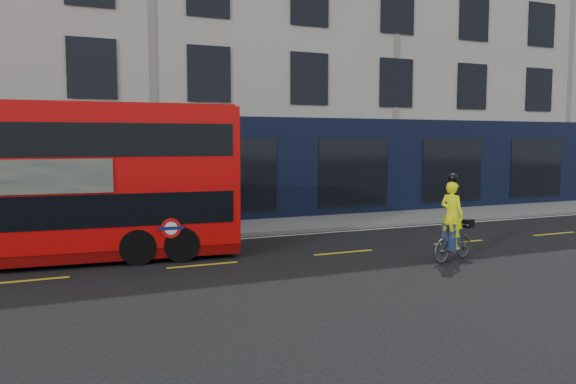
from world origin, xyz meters
TOP-DOWN VIEW (x-y plane):
  - ground at (0.00, 0.00)m, footprint 120.00×120.00m
  - pavement at (0.00, 6.50)m, footprint 60.00×3.00m
  - kerb at (0.00, 5.00)m, footprint 60.00×0.12m
  - building_terrace at (0.00, 12.94)m, footprint 50.00×10.07m
  - road_edge_line at (0.00, 4.70)m, footprint 58.00×0.10m
  - lane_dashes at (0.00, 1.50)m, footprint 58.00×0.12m
  - bus at (-3.70, 3.37)m, footprint 10.15×3.01m
  - cyclist at (6.05, -0.57)m, footprint 1.71×0.96m

SIDE VIEW (x-z plane):
  - ground at x=0.00m, z-range 0.00..0.00m
  - road_edge_line at x=0.00m, z-range 0.00..0.01m
  - lane_dashes at x=0.00m, z-range 0.00..0.01m
  - pavement at x=0.00m, z-range 0.00..0.12m
  - kerb at x=0.00m, z-range 0.00..0.13m
  - cyclist at x=6.05m, z-range -0.37..1.91m
  - bus at x=-3.70m, z-range 0.05..4.08m
  - building_terrace at x=0.00m, z-range -0.01..14.99m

